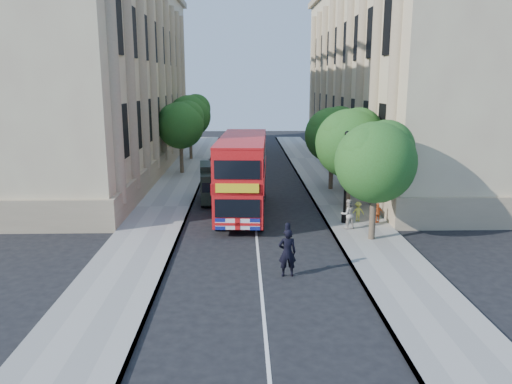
{
  "coord_description": "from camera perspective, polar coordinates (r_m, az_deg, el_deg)",
  "views": [
    {
      "loc": [
        -0.69,
        -20.93,
        7.93
      ],
      "look_at": [
        -0.02,
        4.26,
        2.3
      ],
      "focal_mm": 35.0,
      "sensor_mm": 36.0,
      "label": 1
    }
  ],
  "objects": [
    {
      "name": "pavement_left",
      "position": [
        32.32,
        -10.5,
        -1.72
      ],
      "size": [
        3.5,
        80.0,
        0.12
      ],
      "primitive_type": "cube",
      "color": "gray",
      "rests_on": "ground"
    },
    {
      "name": "woman_pedestrian",
      "position": [
        27.28,
        10.45,
        -2.49
      ],
      "size": [
        0.91,
        0.78,
        1.62
      ],
      "primitive_type": "imported",
      "rotation": [
        0.0,
        0.0,
        3.38
      ],
      "color": "beige",
      "rests_on": "pavement_right"
    },
    {
      "name": "box_van",
      "position": [
        33.31,
        -4.83,
        0.92
      ],
      "size": [
        2.12,
        4.49,
        2.49
      ],
      "rotation": [
        0.0,
        0.0,
        0.08
      ],
      "color": "black",
      "rests_on": "ground"
    },
    {
      "name": "lamp_post",
      "position": [
        28.06,
        10.2,
        1.25
      ],
      "size": [
        0.32,
        0.32,
        5.16
      ],
      "color": "black",
      "rests_on": "pavement_right"
    },
    {
      "name": "tree_left_far",
      "position": [
        43.43,
        -8.58,
        7.85
      ],
      "size": [
        4.0,
        4.0,
        6.3
      ],
      "color": "#473828",
      "rests_on": "ground"
    },
    {
      "name": "tree_right_far",
      "position": [
        36.73,
        8.78,
        6.79
      ],
      "size": [
        4.0,
        4.0,
        6.15
      ],
      "color": "#473828",
      "rests_on": "ground"
    },
    {
      "name": "building_left",
      "position": [
        46.82,
        -18.3,
        13.28
      ],
      "size": [
        12.0,
        38.0,
        18.0
      ],
      "primitive_type": "cube",
      "color": "tan",
      "rests_on": "ground"
    },
    {
      "name": "pavement_right",
      "position": [
        32.56,
        9.92,
        -1.59
      ],
      "size": [
        3.5,
        80.0,
        0.12
      ],
      "primitive_type": "cube",
      "color": "gray",
      "rests_on": "ground"
    },
    {
      "name": "ground",
      "position": [
        22.4,
        0.34,
        -8.14
      ],
      "size": [
        120.0,
        120.0,
        0.0
      ],
      "primitive_type": "plane",
      "color": "black",
      "rests_on": "ground"
    },
    {
      "name": "child_b",
      "position": [
        28.87,
        11.56,
        -2.2
      ],
      "size": [
        0.75,
        0.46,
        1.13
      ],
      "primitive_type": "imported",
      "rotation": [
        0.0,
        0.0,
        3.19
      ],
      "color": "gold",
      "rests_on": "pavement_right"
    },
    {
      "name": "tree_left_back",
      "position": [
        51.34,
        -7.51,
        8.88
      ],
      "size": [
        4.2,
        4.2,
        6.65
      ],
      "color": "#473828",
      "rests_on": "ground"
    },
    {
      "name": "building_right",
      "position": [
        47.23,
        16.8,
        13.37
      ],
      "size": [
        12.0,
        38.0,
        18.0
      ],
      "primitive_type": "cube",
      "color": "tan",
      "rests_on": "ground"
    },
    {
      "name": "tree_right_near",
      "position": [
        25.11,
        13.59,
        3.81
      ],
      "size": [
        4.0,
        4.0,
        6.08
      ],
      "color": "#473828",
      "rests_on": "ground"
    },
    {
      "name": "child_a",
      "position": [
        28.81,
        13.74,
        -2.35
      ],
      "size": [
        0.71,
        0.47,
        1.12
      ],
      "primitive_type": "imported",
      "rotation": [
        0.0,
        0.0,
        3.47
      ],
      "color": "#CA5923",
      "rests_on": "pavement_right"
    },
    {
      "name": "police_constable",
      "position": [
        20.71,
        3.6,
        -6.92
      ],
      "size": [
        0.78,
        0.54,
        2.04
      ],
      "primitive_type": "imported",
      "rotation": [
        0.0,
        0.0,
        3.21
      ],
      "color": "black",
      "rests_on": "ground"
    },
    {
      "name": "tree_right_mid",
      "position": [
        30.87,
        10.75,
        5.89
      ],
      "size": [
        4.2,
        4.2,
        6.37
      ],
      "color": "#473828",
      "rests_on": "ground"
    },
    {
      "name": "double_decker_bus",
      "position": [
        29.91,
        -1.52,
        2.21
      ],
      "size": [
        3.2,
        10.09,
        4.6
      ],
      "rotation": [
        0.0,
        0.0,
        -0.06
      ],
      "color": "red",
      "rests_on": "ground"
    }
  ]
}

